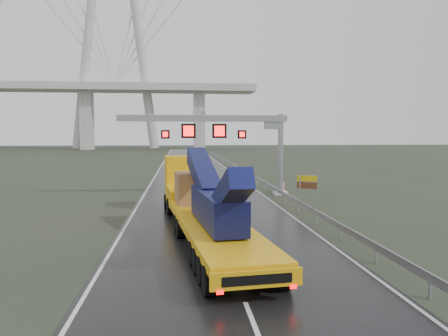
{
  "coord_description": "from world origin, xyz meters",
  "views": [
    {
      "loc": [
        -2.04,
        -20.21,
        5.4
      ],
      "look_at": [
        0.82,
        8.15,
        3.2
      ],
      "focal_mm": 35.0,
      "sensor_mm": 36.0,
      "label": 1
    }
  ],
  "objects": [
    {
      "name": "heavy_haul_truck",
      "position": [
        -0.99,
        4.41,
        1.8
      ],
      "size": [
        5.04,
        19.93,
        4.64
      ],
      "rotation": [
        0.0,
        0.0,
        0.11
      ],
      "color": "yellow",
      "rests_on": "ground"
    },
    {
      "name": "cable_stayed_bridge",
      "position": [
        -55.0,
        140.0,
        50.01
      ],
      "size": [
        170.0,
        14.0,
        110.0
      ],
      "color": "#A1A19D",
      "rests_on": "ground"
    },
    {
      "name": "ground",
      "position": [
        0.0,
        0.0,
        0.0
      ],
      "size": [
        400.0,
        400.0,
        0.0
      ],
      "primitive_type": "plane",
      "color": "#2C3424",
      "rests_on": "ground"
    },
    {
      "name": "exit_sign_pair",
      "position": [
        7.1,
        10.46,
        1.73
      ],
      "size": [
        1.35,
        0.64,
        2.48
      ],
      "rotation": [
        0.0,
        0.0,
        -0.41
      ],
      "color": "gray",
      "rests_on": "ground"
    },
    {
      "name": "striped_barrier",
      "position": [
        7.27,
        19.24,
        0.49
      ],
      "size": [
        0.63,
        0.43,
        0.98
      ],
      "primitive_type": "cube",
      "rotation": [
        0.0,
        0.0,
        0.21
      ],
      "color": "red",
      "rests_on": "ground"
    },
    {
      "name": "sign_gantry",
      "position": [
        2.1,
        17.99,
        5.61
      ],
      "size": [
        14.9,
        1.2,
        7.42
      ],
      "color": "#A1A19D",
      "rests_on": "ground"
    },
    {
      "name": "road",
      "position": [
        0.0,
        40.0,
        0.01
      ],
      "size": [
        11.0,
        200.0,
        0.02
      ],
      "primitive_type": "cube",
      "color": "black",
      "rests_on": "ground"
    },
    {
      "name": "guardrail",
      "position": [
        6.1,
        30.0,
        0.7
      ],
      "size": [
        0.2,
        140.0,
        1.4
      ],
      "primitive_type": null,
      "color": "gray",
      "rests_on": "ground"
    }
  ]
}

